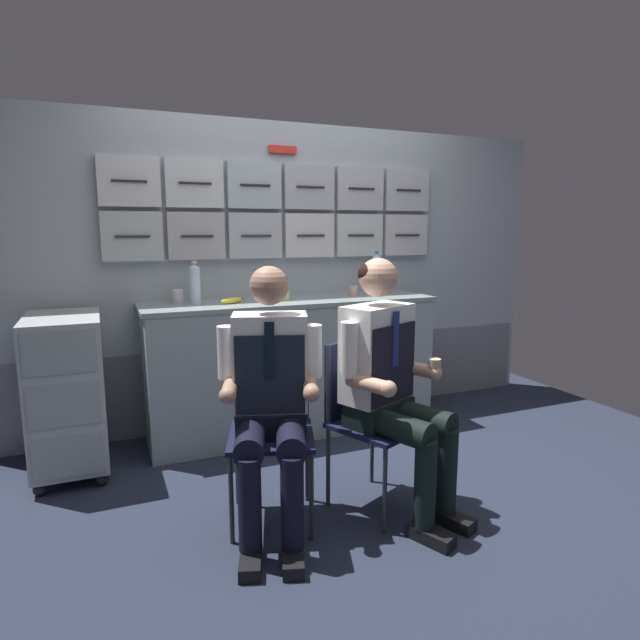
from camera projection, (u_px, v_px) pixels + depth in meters
name	position (u px, v px, depth m)	size (l,w,h in m)	color
ground	(380.00, 499.00, 2.84)	(4.80, 4.80, 0.04)	#212739
galley_bulkhead	(291.00, 272.00, 3.90)	(4.20, 0.14, 2.15)	#A3AEB6
galley_counter	(292.00, 365.00, 3.71)	(2.01, 0.53, 0.93)	#92A0A0
service_trolley	(67.00, 389.00, 3.06)	(0.40, 0.65, 0.92)	black
folding_chair_left	(271.00, 412.00, 2.61)	(0.50, 0.50, 0.84)	#2D2D33
crew_member_left	(270.00, 390.00, 2.42)	(0.52, 0.66, 1.24)	black
folding_chair_right	(364.00, 404.00, 2.72)	(0.53, 0.53, 0.84)	#2D2D33
crew_member_right	(390.00, 376.00, 2.58)	(0.56, 0.69, 1.27)	black
water_bottle_blue_cap	(195.00, 284.00, 3.41)	(0.07, 0.07, 0.27)	silver
water_bottle_short	(376.00, 274.00, 3.91)	(0.07, 0.07, 0.32)	silver
paper_cup_tan	(284.00, 296.00, 3.59)	(0.07, 0.07, 0.06)	tan
paper_cup_blue	(353.00, 291.00, 3.81)	(0.06, 0.06, 0.07)	tan
coffee_cup_spare	(178.00, 296.00, 3.48)	(0.07, 0.07, 0.09)	white
snack_banana	(232.00, 301.00, 3.43)	(0.17, 0.10, 0.04)	yellow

